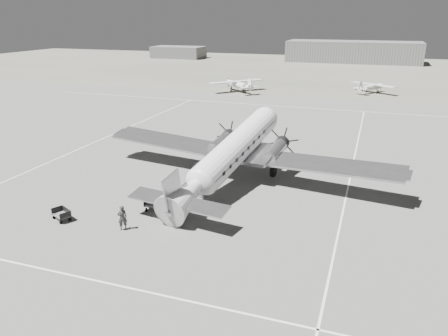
% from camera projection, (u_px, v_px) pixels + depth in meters
% --- Properties ---
extents(ground, '(260.00, 260.00, 0.00)m').
position_uv_depth(ground, '(199.00, 194.00, 37.42)').
color(ground, slate).
rests_on(ground, ground).
extents(taxi_line_near, '(60.00, 0.15, 0.01)m').
position_uv_depth(taxi_line_near, '(106.00, 283.00, 24.94)').
color(taxi_line_near, silver).
rests_on(taxi_line_near, ground).
extents(taxi_line_right, '(0.15, 80.00, 0.01)m').
position_uv_depth(taxi_line_right, '(343.00, 213.00, 33.70)').
color(taxi_line_right, silver).
rests_on(taxi_line_right, ground).
extents(taxi_line_left, '(0.15, 60.00, 0.01)m').
position_uv_depth(taxi_line_left, '(91.00, 144.00, 51.92)').
color(taxi_line_left, silver).
rests_on(taxi_line_left, ground).
extents(taxi_line_horizon, '(90.00, 0.15, 0.01)m').
position_uv_depth(taxi_line_horizon, '(289.00, 107.00, 73.08)').
color(taxi_line_horizon, silver).
rests_on(taxi_line_horizon, ground).
extents(grass_infield, '(260.00, 90.00, 0.01)m').
position_uv_depth(grass_infield, '(328.00, 70.00, 122.11)').
color(grass_infield, '#686657').
rests_on(grass_infield, ground).
extents(hangar_main, '(42.00, 14.00, 6.60)m').
position_uv_depth(hangar_main, '(353.00, 52.00, 141.75)').
color(hangar_main, slate).
rests_on(hangar_main, ground).
extents(shed_secondary, '(18.00, 10.00, 4.00)m').
position_uv_depth(shed_secondary, '(178.00, 52.00, 156.32)').
color(shed_secondary, '#585858').
rests_on(shed_secondary, ground).
extents(dc3_airliner, '(32.09, 24.47, 5.61)m').
position_uv_depth(dc3_airliner, '(231.00, 155.00, 38.65)').
color(dc3_airliner, '#B8B8BA').
rests_on(dc3_airliner, ground).
extents(light_plane_left, '(14.88, 15.04, 2.43)m').
position_uv_depth(light_plane_left, '(238.00, 86.00, 86.89)').
color(light_plane_left, silver).
rests_on(light_plane_left, ground).
extents(light_plane_right, '(12.35, 11.84, 2.00)m').
position_uv_depth(light_plane_right, '(372.00, 88.00, 85.57)').
color(light_plane_right, silver).
rests_on(light_plane_right, ground).
extents(baggage_cart_near, '(1.99, 1.60, 0.99)m').
position_uv_depth(baggage_cart_near, '(156.00, 204.00, 34.14)').
color(baggage_cart_near, '#585858').
rests_on(baggage_cart_near, ground).
extents(baggage_cart_far, '(1.84, 1.64, 0.86)m').
position_uv_depth(baggage_cart_far, '(62.00, 215.00, 32.47)').
color(baggage_cart_far, '#585858').
rests_on(baggage_cart_far, ground).
extents(ground_crew, '(0.80, 0.78, 1.85)m').
position_uv_depth(ground_crew, '(122.00, 218.00, 30.88)').
color(ground_crew, '#2F2F2F').
rests_on(ground_crew, ground).
extents(ramp_agent, '(0.70, 0.83, 1.52)m').
position_uv_depth(ramp_agent, '(168.00, 193.00, 35.54)').
color(ramp_agent, silver).
rests_on(ramp_agent, ground).
extents(passenger, '(0.66, 0.96, 1.90)m').
position_uv_depth(passenger, '(172.00, 189.00, 35.89)').
color(passenger, '#ADADAB').
rests_on(passenger, ground).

